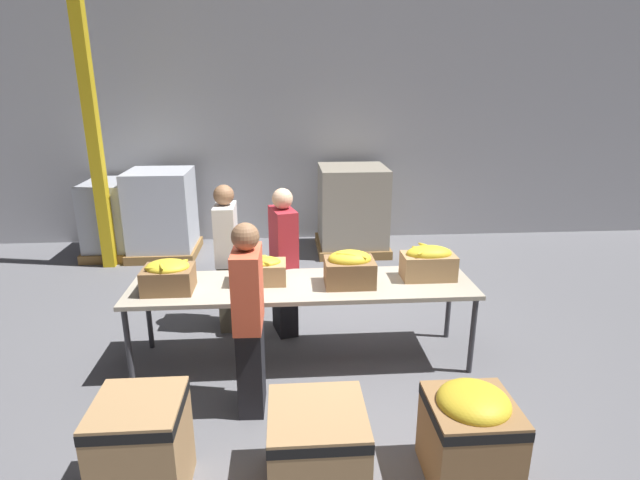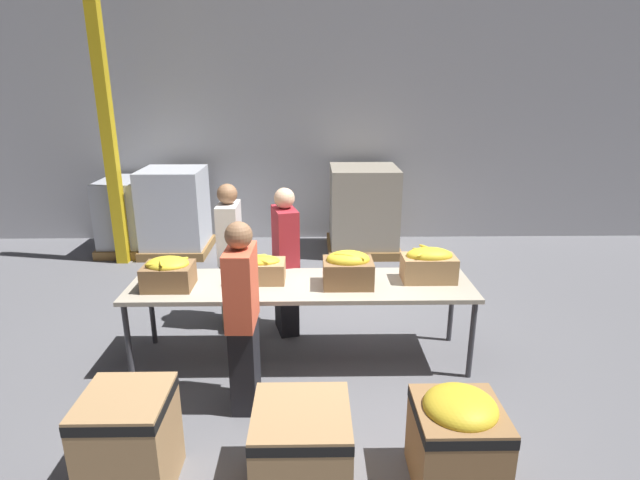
# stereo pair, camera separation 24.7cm
# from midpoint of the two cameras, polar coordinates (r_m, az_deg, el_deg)

# --- Properties ---
(ground_plane) EXTENTS (30.00, 30.00, 0.00)m
(ground_plane) POSITION_cam_midpoint_polar(r_m,az_deg,el_deg) (4.94, -0.60, -13.38)
(ground_plane) COLOR slate
(wall_back) EXTENTS (16.00, 0.08, 4.00)m
(wall_back) POSITION_cam_midpoint_polar(r_m,az_deg,el_deg) (8.25, -0.83, 13.79)
(wall_back) COLOR #A8A8AD
(wall_back) RESTS_ON ground_plane
(sorting_table) EXTENTS (3.14, 0.79, 0.78)m
(sorting_table) POSITION_cam_midpoint_polar(r_m,az_deg,el_deg) (4.61, -0.63, -5.54)
(sorting_table) COLOR #B2A893
(sorting_table) RESTS_ON ground_plane
(banana_box_0) EXTENTS (0.43, 0.34, 0.29)m
(banana_box_0) POSITION_cam_midpoint_polar(r_m,az_deg,el_deg) (4.62, -15.49, -3.59)
(banana_box_0) COLOR olive
(banana_box_0) RESTS_ON sorting_table
(banana_box_1) EXTENTS (0.49, 0.29, 0.27)m
(banana_box_1) POSITION_cam_midpoint_polar(r_m,az_deg,el_deg) (4.62, -5.52, -3.27)
(banana_box_1) COLOR tan
(banana_box_1) RESTS_ON sorting_table
(banana_box_2) EXTENTS (0.45, 0.33, 0.33)m
(banana_box_2) POSITION_cam_midpoint_polar(r_m,az_deg,el_deg) (4.51, 4.79, -3.29)
(banana_box_2) COLOR olive
(banana_box_2) RESTS_ON sorting_table
(banana_box_3) EXTENTS (0.49, 0.29, 0.33)m
(banana_box_3) POSITION_cam_midpoint_polar(r_m,az_deg,el_deg) (4.74, 13.79, -2.70)
(banana_box_3) COLOR tan
(banana_box_3) RESTS_ON sorting_table
(volunteer_0) EXTENTS (0.22, 0.43, 1.57)m
(volunteer_0) POSITION_cam_midpoint_polar(r_m,az_deg,el_deg) (3.97, -7.03, -8.96)
(volunteer_0) COLOR black
(volunteer_0) RESTS_ON ground_plane
(volunteer_1) EXTENTS (0.21, 0.42, 1.56)m
(volunteer_1) POSITION_cam_midpoint_polar(r_m,az_deg,el_deg) (5.34, -8.87, -1.95)
(volunteer_1) COLOR #6B604C
(volunteer_1) RESTS_ON ground_plane
(volunteer_2) EXTENTS (0.31, 0.46, 1.55)m
(volunteer_2) POSITION_cam_midpoint_polar(r_m,az_deg,el_deg) (5.14, -2.56, -2.60)
(volunteer_2) COLOR black
(volunteer_2) RESTS_ON ground_plane
(donation_bin_0) EXTENTS (0.54, 0.54, 0.69)m
(donation_bin_0) POSITION_cam_midpoint_polar(r_m,az_deg,el_deg) (3.59, -19.04, -20.73)
(donation_bin_0) COLOR tan
(donation_bin_0) RESTS_ON ground_plane
(donation_bin_1) EXTENTS (0.62, 0.62, 0.57)m
(donation_bin_1) POSITION_cam_midpoint_polar(r_m,az_deg,el_deg) (3.47, 0.10, -22.41)
(donation_bin_1) COLOR tan
(donation_bin_1) RESTS_ON ground_plane
(donation_bin_2) EXTENTS (0.56, 0.56, 0.68)m
(donation_bin_2) POSITION_cam_midpoint_polar(r_m,az_deg,el_deg) (3.59, 17.46, -20.69)
(donation_bin_2) COLOR olive
(donation_bin_2) RESTS_ON ground_plane
(support_pillar) EXTENTS (0.16, 0.16, 4.00)m
(support_pillar) POSITION_cam_midpoint_polar(r_m,az_deg,el_deg) (7.52, -22.29, 12.16)
(support_pillar) COLOR gold
(support_pillar) RESTS_ON ground_plane
(pallet_stack_0) EXTENTS (1.10, 1.10, 1.32)m
(pallet_stack_0) POSITION_cam_midpoint_polar(r_m,az_deg,el_deg) (7.77, 5.86, 3.39)
(pallet_stack_0) COLOR olive
(pallet_stack_0) RESTS_ON ground_plane
(pallet_stack_1) EXTENTS (0.99, 0.99, 1.30)m
(pallet_stack_1) POSITION_cam_midpoint_polar(r_m,az_deg,el_deg) (7.95, -15.40, 3.09)
(pallet_stack_1) COLOR olive
(pallet_stack_1) RESTS_ON ground_plane
(pallet_stack_2) EXTENTS (1.06, 1.06, 1.13)m
(pallet_stack_2) POSITION_cam_midpoint_polar(r_m,az_deg,el_deg) (8.26, -19.43, 2.63)
(pallet_stack_2) COLOR olive
(pallet_stack_2) RESTS_ON ground_plane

